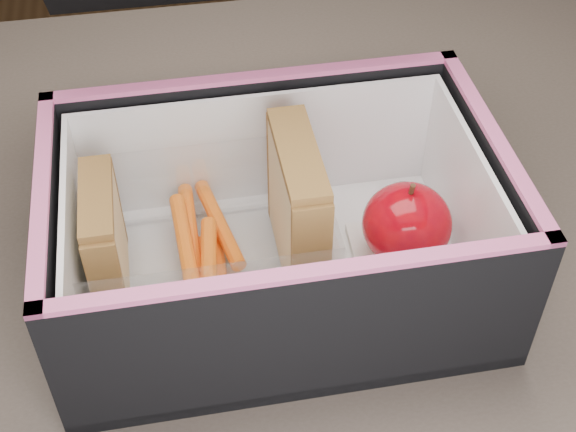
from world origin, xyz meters
The scene contains 8 objects.
kitchen_table centered at (0.00, 0.00, 0.66)m, with size 1.20×0.80×0.75m.
lunch_bag centered at (-0.05, -0.05, 0.82)m, with size 0.33×0.35×0.29m.
plastic_tub centered at (-0.11, -0.05, 0.80)m, with size 0.19×0.13×0.08m, color white, non-canonical shape.
sandwich_left centered at (-0.18, -0.05, 0.82)m, with size 0.02×0.08×0.09m.
sandwich_right centered at (-0.04, -0.05, 0.82)m, with size 0.03×0.10×0.11m.
carrot_sticks centered at (-0.11, -0.04, 0.78)m, with size 0.05×0.15×0.03m.
paper_napkin centered at (0.04, -0.06, 0.77)m, with size 0.07×0.07×0.01m, color white.
red_apple centered at (0.05, -0.06, 0.80)m, with size 0.07×0.07×0.07m.
Camera 1 is at (-0.12, -0.47, 1.24)m, focal length 50.00 mm.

